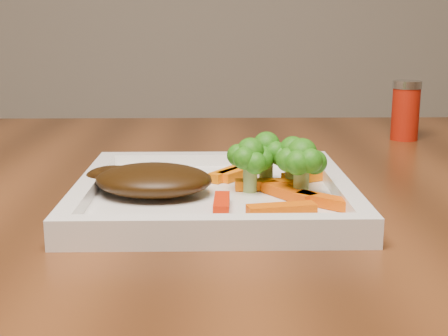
{
  "coord_description": "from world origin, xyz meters",
  "views": [
    {
      "loc": [
        -0.47,
        -0.79,
        0.93
      ],
      "look_at": [
        -0.46,
        -0.18,
        0.79
      ],
      "focal_mm": 50.0,
      "sensor_mm": 36.0,
      "label": 1
    }
  ],
  "objects": [
    {
      "name": "broccoli_3",
      "position": [
        -0.43,
        -0.18,
        0.79
      ],
      "size": [
        0.05,
        0.05,
        0.06
      ],
      "primitive_type": null,
      "rotation": [
        0.0,
        0.0,
        0.02
      ],
      "color": "#186611",
      "rests_on": "plate"
    },
    {
      "name": "broccoli_1",
      "position": [
        -0.39,
        -0.17,
        0.79
      ],
      "size": [
        0.06,
        0.06,
        0.06
      ],
      "primitive_type": null,
      "rotation": [
        0.0,
        0.0,
        -0.22
      ],
      "color": "#1A6F12",
      "rests_on": "plate"
    },
    {
      "name": "carrot_0",
      "position": [
        -0.41,
        -0.26,
        0.77
      ],
      "size": [
        0.06,
        0.03,
        0.01
      ],
      "primitive_type": "cube",
      "rotation": [
        0.0,
        0.0,
        0.19
      ],
      "color": "#D04F03",
      "rests_on": "plate"
    },
    {
      "name": "plate",
      "position": [
        -0.47,
        -0.18,
        0.76
      ],
      "size": [
        0.27,
        0.27,
        0.01
      ],
      "primitive_type": "cube",
      "color": "white",
      "rests_on": "dining_table"
    },
    {
      "name": "carrot_1",
      "position": [
        -0.37,
        -0.24,
        0.77
      ],
      "size": [
        0.05,
        0.05,
        0.01
      ],
      "primitive_type": "cube",
      "rotation": [
        0.0,
        0.0,
        -0.71
      ],
      "color": "#D44C03",
      "rests_on": "plate"
    },
    {
      "name": "carrot_7",
      "position": [
        -0.44,
        -0.12,
        0.77
      ],
      "size": [
        0.05,
        0.06,
        0.01
      ],
      "primitive_type": "cube",
      "rotation": [
        0.0,
        0.0,
        0.89
      ],
      "color": "#FF6F04",
      "rests_on": "plate"
    },
    {
      "name": "carrot_3",
      "position": [
        -0.37,
        -0.14,
        0.77
      ],
      "size": [
        0.06,
        0.04,
        0.01
      ],
      "primitive_type": "cube",
      "rotation": [
        0.0,
        0.0,
        0.43
      ],
      "color": "orange",
      "rests_on": "plate"
    },
    {
      "name": "carrot_6",
      "position": [
        -0.42,
        -0.17,
        0.77
      ],
      "size": [
        0.06,
        0.02,
        0.01
      ],
      "primitive_type": "cube",
      "rotation": [
        0.0,
        0.0,
        0.01
      ],
      "color": "#E26003",
      "rests_on": "plate"
    },
    {
      "name": "steak",
      "position": [
        -0.53,
        -0.19,
        0.78
      ],
      "size": [
        0.13,
        0.1,
        0.03
      ],
      "primitive_type": "ellipsoid",
      "rotation": [
        0.0,
        0.0,
        -0.12
      ],
      "color": "#311D07",
      "rests_on": "plate"
    },
    {
      "name": "carrot_4",
      "position": [
        -0.46,
        -0.13,
        0.77
      ],
      "size": [
        0.04,
        0.05,
        0.01
      ],
      "primitive_type": "cube",
      "rotation": [
        0.0,
        0.0,
        0.97
      ],
      "color": "orange",
      "rests_on": "plate"
    },
    {
      "name": "broccoli_0",
      "position": [
        -0.41,
        -0.15,
        0.8
      ],
      "size": [
        0.06,
        0.06,
        0.07
      ],
      "primitive_type": null,
      "rotation": [
        0.0,
        0.0,
        0.2
      ],
      "color": "#186210",
      "rests_on": "plate"
    },
    {
      "name": "carrot_5",
      "position": [
        -0.4,
        -0.21,
        0.77
      ],
      "size": [
        0.05,
        0.06,
        0.01
      ],
      "primitive_type": "cube",
      "rotation": [
        0.0,
        0.0,
        -0.97
      ],
      "color": "#D44A03",
      "rests_on": "plate"
    },
    {
      "name": "spice_shaker",
      "position": [
        -0.17,
        0.17,
        0.8
      ],
      "size": [
        0.05,
        0.05,
        0.09
      ],
      "primitive_type": "cylinder",
      "rotation": [
        0.0,
        0.0,
        0.16
      ],
      "color": "#A41909",
      "rests_on": "dining_table"
    },
    {
      "name": "carrot_2",
      "position": [
        -0.46,
        -0.24,
        0.77
      ],
      "size": [
        0.02,
        0.05,
        0.01
      ],
      "primitive_type": "cube",
      "rotation": [
        0.0,
        0.0,
        1.52
      ],
      "color": "red",
      "rests_on": "plate"
    },
    {
      "name": "broccoli_2",
      "position": [
        -0.38,
        -0.2,
        0.79
      ],
      "size": [
        0.07,
        0.07,
        0.06
      ],
      "primitive_type": null,
      "rotation": [
        0.0,
        0.0,
        0.33
      ],
      "color": "#2D7213",
      "rests_on": "plate"
    }
  ]
}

